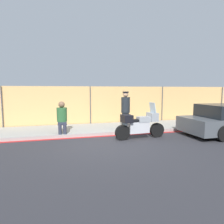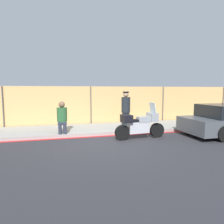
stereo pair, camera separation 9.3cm
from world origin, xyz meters
name	(u,v)px [view 1 (the left image)]	position (x,y,z in m)	size (l,w,h in m)	color
ground_plane	(107,144)	(0.00, 0.00, 0.00)	(120.00, 120.00, 0.00)	#2D2D33
sidewalk	(95,129)	(0.00, 2.63, 0.07)	(32.15, 2.49, 0.14)	#9E9E99
curb_paint_stripe	(100,136)	(0.00, 1.30, 0.00)	(32.15, 0.18, 0.01)	red
storefront_fence	(90,106)	(0.00, 3.97, 1.08)	(30.54, 0.16, 2.16)	#E5B26B
motorcycle	(140,124)	(1.48, 0.51, 0.59)	(2.15, 0.59, 1.46)	black
officer_standing	(126,109)	(1.47, 2.28, 1.03)	(0.42, 0.42, 1.75)	#1E2328
person_seated_on_curb	(62,116)	(-1.54, 1.86, 0.87)	(0.43, 0.71, 1.34)	#2D3342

